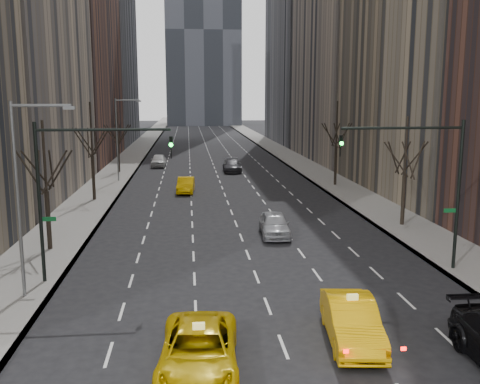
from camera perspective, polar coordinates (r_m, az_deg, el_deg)
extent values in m
cube|color=slate|center=(85.60, -11.46, 3.73)|extent=(4.50, 320.00, 0.15)
cube|color=slate|center=(86.58, 4.93, 3.96)|extent=(4.50, 320.00, 0.15)
cube|color=brown|center=(83.60, -18.96, 18.33)|extent=(14.00, 28.00, 44.00)
cylinder|color=black|center=(34.54, -19.76, -2.84)|extent=(0.28, 0.28, 3.57)
cylinder|color=black|center=(33.92, -20.16, 3.61)|extent=(0.16, 0.16, 4.25)
cylinder|color=black|center=(34.80, -19.48, 2.31)|extent=(0.42, 1.80, 2.52)
cylinder|color=black|center=(34.11, -18.63, 2.22)|extent=(1.74, 0.72, 2.52)
cylinder|color=black|center=(33.33, -19.20, 2.01)|extent=(1.46, 1.25, 2.52)
cylinder|color=black|center=(33.25, -20.67, 1.90)|extent=(0.42, 1.80, 2.52)
cylinder|color=black|center=(33.95, -21.51, 2.01)|extent=(1.74, 0.72, 2.52)
cylinder|color=black|center=(34.72, -20.89, 2.21)|extent=(1.46, 1.25, 2.52)
cylinder|color=black|center=(49.90, -15.37, 1.49)|extent=(0.28, 0.28, 3.99)
cylinder|color=black|center=(49.46, -15.60, 6.50)|extent=(0.16, 0.16, 4.75)
cylinder|color=black|center=(50.35, -15.21, 5.27)|extent=(0.42, 1.80, 2.52)
cylinder|color=black|center=(49.70, -14.56, 5.24)|extent=(1.74, 0.72, 2.52)
cylinder|color=black|center=(48.89, -14.89, 5.15)|extent=(1.46, 1.25, 2.52)
cylinder|color=black|center=(48.74, -15.88, 5.09)|extent=(0.42, 1.80, 2.52)
cylinder|color=black|center=(49.40, -16.53, 5.12)|extent=(1.74, 0.72, 2.52)
cylinder|color=black|center=(50.20, -16.18, 5.21)|extent=(1.46, 1.25, 2.52)
cylinder|color=black|center=(67.60, -12.82, 3.51)|extent=(0.28, 0.28, 3.36)
cylinder|color=black|center=(67.29, -12.94, 6.63)|extent=(0.16, 0.16, 4.00)
cylinder|color=black|center=(68.16, -12.70, 6.03)|extent=(0.42, 1.80, 2.52)
cylinder|color=black|center=(67.54, -12.20, 6.01)|extent=(1.74, 0.72, 2.52)
cylinder|color=black|center=(66.71, -12.41, 5.96)|extent=(1.46, 1.25, 2.52)
cylinder|color=black|center=(66.52, -13.13, 5.92)|extent=(0.42, 1.80, 2.52)
cylinder|color=black|center=(67.16, -13.63, 5.93)|extent=(1.74, 0.72, 2.52)
cylinder|color=black|center=(67.97, -13.41, 5.99)|extent=(1.46, 1.25, 2.52)
cylinder|color=black|center=(40.45, 17.01, -0.85)|extent=(0.28, 0.28, 3.57)
cylinder|color=black|center=(39.92, 17.30, 4.67)|extent=(0.16, 0.16, 4.25)
cylinder|color=black|center=(40.85, 16.97, 3.53)|extent=(0.42, 1.80, 2.52)
cylinder|color=black|center=(40.60, 18.13, 3.43)|extent=(1.74, 0.72, 2.52)
cylinder|color=black|center=(39.77, 18.42, 3.29)|extent=(1.46, 1.25, 2.52)
cylinder|color=black|center=(39.18, 17.51, 3.24)|extent=(0.42, 1.80, 2.52)
cylinder|color=black|center=(39.44, 16.31, 3.34)|extent=(1.74, 0.72, 2.52)
cylinder|color=black|center=(40.27, 16.06, 3.49)|extent=(1.46, 1.25, 2.52)
cylinder|color=black|center=(57.24, 10.16, 2.77)|extent=(0.28, 0.28, 3.99)
cylinder|color=black|center=(56.86, 10.30, 7.14)|extent=(0.16, 0.16, 4.75)
cylinder|color=black|center=(57.78, 10.18, 6.05)|extent=(0.42, 1.80, 2.52)
cylinder|color=black|center=(57.43, 10.96, 6.00)|extent=(1.74, 0.72, 2.52)
cylinder|color=black|center=(56.58, 11.06, 5.93)|extent=(1.46, 1.25, 2.52)
cylinder|color=black|center=(56.07, 10.35, 5.92)|extent=(0.42, 1.80, 2.52)
cylinder|color=black|center=(56.43, 9.55, 5.97)|extent=(1.74, 0.72, 2.52)
cylinder|color=black|center=(57.28, 9.47, 6.03)|extent=(1.46, 1.25, 2.52)
cylinder|color=black|center=(28.11, -20.59, -1.15)|extent=(0.18, 0.18, 8.00)
cylinder|color=black|center=(27.00, -14.36, 6.46)|extent=(6.50, 0.14, 0.14)
imported|color=black|center=(26.77, -7.36, 4.73)|extent=(0.18, 0.22, 1.10)
sphere|color=#0CFF33|center=(26.58, -7.38, 5.01)|extent=(0.20, 0.20, 0.20)
cube|color=#0C5926|center=(28.17, -19.71, -2.73)|extent=(0.70, 0.04, 0.22)
cylinder|color=black|center=(30.66, 22.25, -0.36)|extent=(0.18, 0.18, 8.00)
cylinder|color=black|center=(28.87, 16.98, 6.55)|extent=(6.50, 0.14, 0.14)
imported|color=black|center=(27.86, 10.67, 4.84)|extent=(0.18, 0.22, 1.10)
sphere|color=#0CFF33|center=(27.68, 10.79, 5.12)|extent=(0.20, 0.20, 0.20)
cube|color=#0C5926|center=(30.62, 21.49, -1.85)|extent=(0.70, 0.04, 0.22)
cylinder|color=slate|center=(26.25, -22.61, -0.94)|extent=(0.16, 0.16, 9.00)
cylinder|color=slate|center=(25.47, -20.45, 8.64)|extent=(2.60, 0.14, 0.14)
cube|color=slate|center=(25.19, -17.77, 8.56)|extent=(0.50, 0.22, 0.15)
cylinder|color=slate|center=(60.32, -12.98, 5.43)|extent=(0.16, 0.16, 9.00)
cylinder|color=slate|center=(59.99, -11.90, 9.56)|extent=(2.60, 0.14, 0.14)
cube|color=slate|center=(59.87, -10.74, 9.50)|extent=(0.50, 0.22, 0.15)
imported|color=#D6AC04|center=(19.01, -4.43, -16.58)|extent=(3.03, 5.93, 1.60)
imported|color=#FFB605|center=(21.54, 11.81, -13.29)|extent=(2.36, 5.32, 1.70)
imported|color=#A2A4A9|center=(36.39, 3.69, -3.44)|extent=(2.15, 4.82, 1.61)
imported|color=#FFBD05|center=(52.92, -5.80, 0.75)|extent=(1.85, 4.62, 1.49)
imported|color=#2E2E33|center=(67.26, -0.86, 2.83)|extent=(2.21, 5.40, 1.56)
imported|color=silver|center=(73.19, -8.68, 3.35)|extent=(1.99, 4.88, 1.66)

